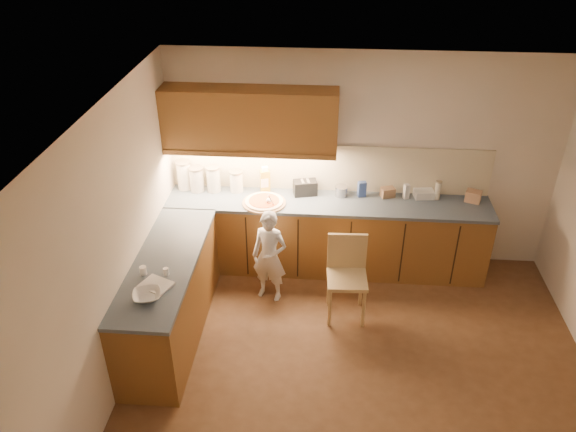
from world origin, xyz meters
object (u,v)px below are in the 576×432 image
object	(u,v)px
toaster	(305,188)
oil_jug	(265,181)
child	(270,256)
wooden_chair	(347,271)
pizza_on_board	(264,202)

from	to	relation	value
toaster	oil_jug	bearing A→B (deg)	164.85
child	wooden_chair	bearing A→B (deg)	2.82
pizza_on_board	toaster	distance (m)	0.53
toaster	child	bearing A→B (deg)	-127.05
toaster	wooden_chair	bearing A→B (deg)	-76.09
oil_jug	toaster	bearing A→B (deg)	-1.76
oil_jug	toaster	xyz separation A→B (m)	(0.48, -0.01, -0.07)
wooden_chair	toaster	bearing A→B (deg)	114.74
oil_jug	pizza_on_board	bearing A→B (deg)	-85.86
wooden_chair	oil_jug	bearing A→B (deg)	132.12
wooden_chair	toaster	xyz separation A→B (m)	(-0.50, 0.98, 0.47)
wooden_chair	oil_jug	distance (m)	1.49
pizza_on_board	oil_jug	world-z (taller)	oil_jug
wooden_chair	toaster	world-z (taller)	toaster
child	toaster	xyz separation A→B (m)	(0.34, 0.79, 0.46)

